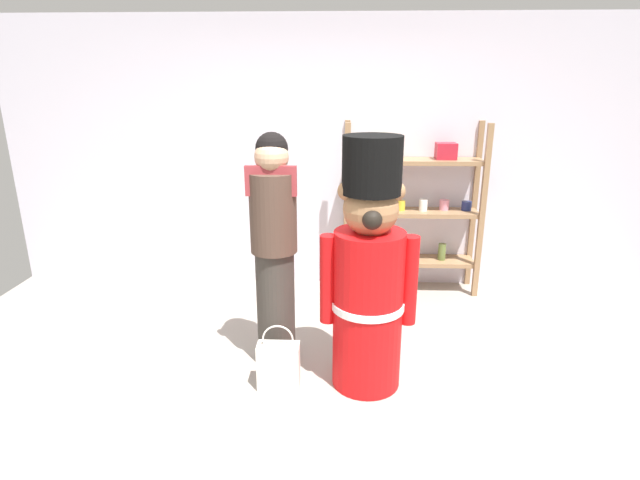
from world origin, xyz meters
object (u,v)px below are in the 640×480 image
at_px(shopping_bag, 279,365).
at_px(merchandise_shelf, 412,206).
at_px(teddy_bear_guard, 369,277).
at_px(person_shopper, 274,248).

bearing_deg(shopping_bag, merchandise_shelf, 57.99).
distance_m(teddy_bear_guard, shopping_bag, 0.86).
bearing_deg(teddy_bear_guard, person_shopper, 160.38).
relative_size(person_shopper, shopping_bag, 3.62).
xyz_separation_m(merchandise_shelf, teddy_bear_guard, (-0.50, -1.67, -0.07)).
bearing_deg(person_shopper, merchandise_shelf, 51.55).
xyz_separation_m(teddy_bear_guard, shopping_bag, (-0.60, -0.08, -0.62)).
distance_m(merchandise_shelf, shopping_bag, 2.18).
bearing_deg(person_shopper, shopping_bag, -81.10).
relative_size(teddy_bear_guard, person_shopper, 1.00).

